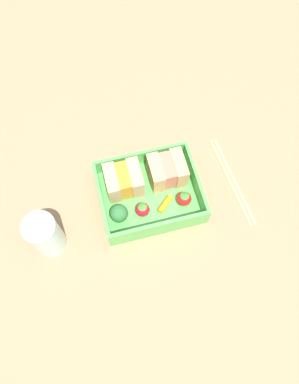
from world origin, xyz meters
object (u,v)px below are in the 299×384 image
object	(u,v)px
strawberry_far_left	(184,198)
chopstick_pair	(232,181)
strawberry_left	(143,209)
carrot_stick_far_left	(165,204)
broccoli_floret	(119,213)
drinking_glass	(45,235)
sandwich_center_left	(167,171)
sandwich_left	(124,180)

from	to	relation	value
strawberry_far_left	chopstick_pair	distance (cm)	10.82
strawberry_left	carrot_stick_far_left	size ratio (longest dim) A/B	0.90
broccoli_floret	drinking_glass	distance (cm)	12.72
sandwich_center_left	drinking_glass	xyz separation A→B (cm)	(-22.90, -7.00, 0.87)
sandwich_left	carrot_stick_far_left	size ratio (longest dim) A/B	1.81
strawberry_left	strawberry_far_left	world-z (taller)	same
broccoli_floret	strawberry_far_left	size ratio (longest dim) A/B	1.26
sandwich_center_left	chopstick_pair	world-z (taller)	sandwich_center_left
sandwich_left	drinking_glass	xyz separation A→B (cm)	(-14.84, -7.00, 0.87)
sandwich_center_left	chopstick_pair	distance (cm)	12.97
sandwich_center_left	strawberry_left	xyz separation A→B (cm)	(-6.04, -5.78, -1.14)
sandwich_center_left	strawberry_left	distance (cm)	8.44
carrot_stick_far_left	strawberry_far_left	size ratio (longest dim) A/B	1.09
sandwich_left	chopstick_pair	xyz separation A→B (cm)	(20.08, -3.48, -3.40)
sandwich_center_left	broccoli_floret	xyz separation A→B (cm)	(-10.28, -5.88, -0.17)
carrot_stick_far_left	drinking_glass	bearing A→B (deg)	-175.82
sandwich_left	broccoli_floret	xyz separation A→B (cm)	(-2.21, -5.88, -0.17)
broccoli_floret	strawberry_far_left	bearing A→B (deg)	1.30
carrot_stick_far_left	sandwich_left	bearing A→B (deg)	138.90
sandwich_left	strawberry_left	distance (cm)	6.23
sandwich_left	drinking_glass	bearing A→B (deg)	-154.75
broccoli_floret	carrot_stick_far_left	bearing A→B (deg)	2.89
strawberry_left	carrot_stick_far_left	bearing A→B (deg)	4.43
strawberry_far_left	chopstick_pair	world-z (taller)	strawberry_far_left
sandwich_left	strawberry_far_left	world-z (taller)	sandwich_left
sandwich_center_left	strawberry_far_left	distance (cm)	5.96
carrot_stick_far_left	chopstick_pair	bearing A→B (deg)	8.14
strawberry_left	strawberry_far_left	distance (cm)	7.71
chopstick_pair	sandwich_left	bearing A→B (deg)	170.17
chopstick_pair	strawberry_far_left	bearing A→B (deg)	-168.35
carrot_stick_far_left	strawberry_far_left	bearing A→B (deg)	-2.57
sandwich_left	drinking_glass	distance (cm)	16.43
drinking_glass	strawberry_left	bearing A→B (deg)	4.12
strawberry_left	drinking_glass	size ratio (longest dim) A/B	0.34
sandwich_left	carrot_stick_far_left	xyz separation A→B (cm)	(6.25, -5.46, -2.00)
broccoli_floret	strawberry_far_left	xyz separation A→B (cm)	(11.95, 0.27, -0.93)
drinking_glass	chopstick_pair	bearing A→B (deg)	5.76
drinking_glass	sandwich_left	bearing A→B (deg)	25.25
sandwich_center_left	strawberry_far_left	bearing A→B (deg)	-73.43
carrot_stick_far_left	drinking_glass	size ratio (longest dim) A/B	0.38
chopstick_pair	sandwich_center_left	bearing A→B (deg)	163.86
strawberry_far_left	sandwich_left	bearing A→B (deg)	150.02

